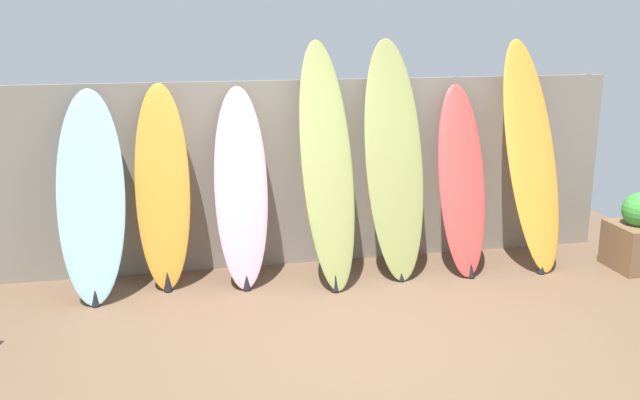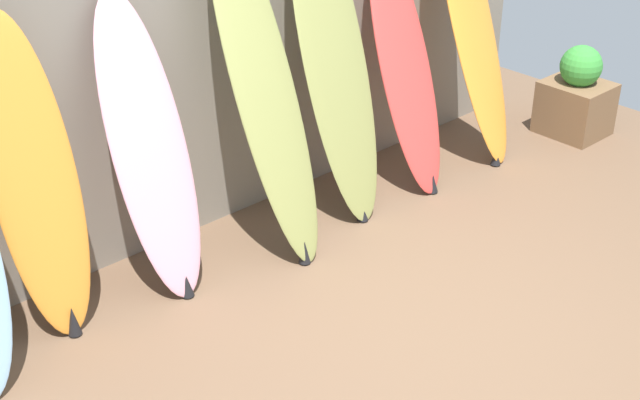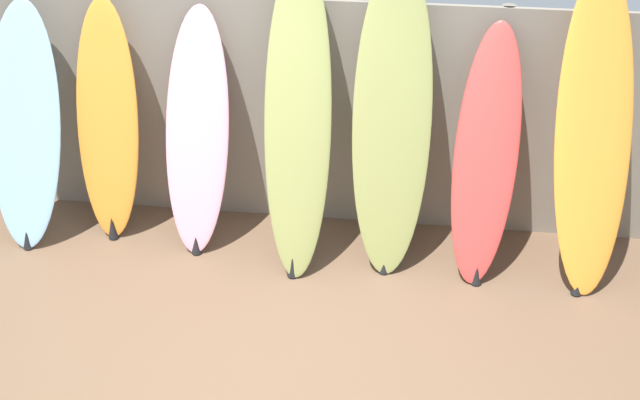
% 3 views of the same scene
% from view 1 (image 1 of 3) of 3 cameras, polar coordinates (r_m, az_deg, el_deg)
% --- Properties ---
extents(ground, '(7.68, 7.68, 0.00)m').
position_cam_1_polar(ground, '(5.36, 3.83, -11.85)').
color(ground, brown).
extents(fence_back, '(6.08, 0.11, 1.80)m').
position_cam_1_polar(fence_back, '(6.91, -0.60, 2.16)').
color(fence_back, gray).
rests_on(fence_back, ground).
extents(surfboard_skyblue_0, '(0.59, 0.69, 1.78)m').
position_cam_1_polar(surfboard_skyblue_0, '(6.37, -17.86, 0.21)').
color(surfboard_skyblue_0, '#8CB7D6').
rests_on(surfboard_skyblue_0, ground).
extents(surfboard_orange_1, '(0.50, 0.47, 1.82)m').
position_cam_1_polar(surfboard_orange_1, '(6.45, -12.47, 0.87)').
color(surfboard_orange_1, orange).
rests_on(surfboard_orange_1, ground).
extents(surfboard_pink_2, '(0.50, 0.66, 1.77)m').
position_cam_1_polar(surfboard_pink_2, '(6.44, -6.33, 0.93)').
color(surfboard_pink_2, pink).
rests_on(surfboard_pink_2, ground).
extents(surfboard_olive_3, '(0.53, 0.86, 2.18)m').
position_cam_1_polar(surfboard_olive_3, '(6.40, 0.57, 2.80)').
color(surfboard_olive_3, olive).
rests_on(surfboard_olive_3, ground).
extents(surfboard_olive_4, '(0.58, 0.70, 2.19)m').
position_cam_1_polar(surfboard_olive_4, '(6.64, 5.95, 3.17)').
color(surfboard_olive_4, olive).
rests_on(surfboard_olive_4, ground).
extents(surfboard_red_5, '(0.52, 0.80, 1.76)m').
position_cam_1_polar(surfboard_red_5, '(6.89, 11.26, 1.56)').
color(surfboard_red_5, '#D13D38').
rests_on(surfboard_red_5, ground).
extents(surfboard_orange_6, '(0.63, 0.88, 2.18)m').
position_cam_1_polar(surfboard_orange_6, '(7.15, 16.54, 3.44)').
color(surfboard_orange_6, orange).
rests_on(surfboard_orange_6, ground).
extents(planter_box, '(0.46, 0.51, 0.76)m').
position_cam_1_polar(planter_box, '(7.51, 24.04, -2.70)').
color(planter_box, brown).
rests_on(planter_box, ground).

